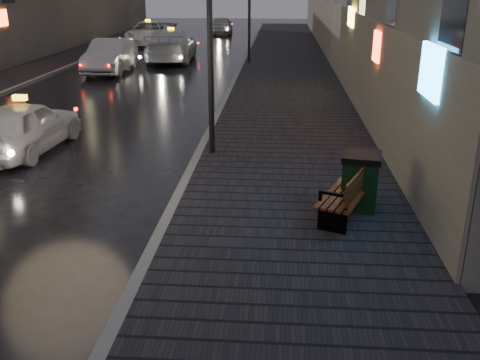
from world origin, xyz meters
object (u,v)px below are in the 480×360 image
object	(u,v)px
bench	(350,192)
car_left_mid	(111,56)
taxi_far	(149,33)
trash_bin	(360,181)
taxi_mid	(172,46)
car_far	(222,25)
taxi_near	(24,126)
lamp_near	(210,16)

from	to	relation	value
bench	car_left_mid	xyz separation A→B (m)	(-9.66, 16.89, 0.17)
car_left_mid	taxi_far	world-z (taller)	taxi_far
bench	car_left_mid	bearing A→B (deg)	142.51
trash_bin	car_left_mid	world-z (taller)	car_left_mid
taxi_mid	car_far	distance (m)	16.31
bench	car_far	bearing A→B (deg)	122.45
bench	car_left_mid	distance (m)	19.46
taxi_far	car_far	distance (m)	9.15
taxi_near	car_left_mid	distance (m)	13.12
car_left_mid	taxi_mid	xyz separation A→B (m)	(2.24, 4.02, 0.06)
trash_bin	taxi_far	size ratio (longest dim) A/B	0.19
bench	trash_bin	bearing A→B (deg)	84.36
lamp_near	taxi_near	distance (m)	5.70
bench	taxi_far	bearing A→B (deg)	132.89
lamp_near	car_far	world-z (taller)	lamp_near
trash_bin	car_far	distance (m)	37.35
car_left_mid	taxi_far	distance (m)	12.27
trash_bin	bench	bearing A→B (deg)	-108.23
trash_bin	taxi_far	xyz separation A→B (m)	(-10.90, 28.70, 0.10)
taxi_mid	car_left_mid	bearing A→B (deg)	57.51
trash_bin	taxi_near	distance (m)	8.90
lamp_near	taxi_mid	distance (m)	17.95
bench	trash_bin	world-z (taller)	trash_bin
bench	taxi_near	distance (m)	8.87
lamp_near	trash_bin	distance (m)	5.40
car_left_mid	taxi_mid	size ratio (longest dim) A/B	0.82
bench	trash_bin	size ratio (longest dim) A/B	1.82
taxi_mid	trash_bin	bearing A→B (deg)	107.08
trash_bin	car_left_mid	distance (m)	19.21
lamp_near	car_left_mid	xyz separation A→B (m)	(-6.64, 13.18, -2.70)
lamp_near	bench	distance (m)	5.58
lamp_near	taxi_near	xyz separation A→B (m)	(-4.96, 0.16, -2.80)
lamp_near	car_far	size ratio (longest dim) A/B	1.22
taxi_mid	taxi_far	world-z (taller)	taxi_mid
trash_bin	car_far	size ratio (longest dim) A/B	0.25
car_left_mid	taxi_mid	distance (m)	4.60
lamp_near	bench	size ratio (longest dim) A/B	2.69
car_left_mid	taxi_mid	bearing A→B (deg)	59.09
trash_bin	taxi_mid	xyz separation A→B (m)	(-7.64, 20.50, 0.16)
trash_bin	taxi_near	world-z (taller)	taxi_near
taxi_near	taxi_far	bearing A→B (deg)	-80.15
car_left_mid	taxi_far	bearing A→B (deg)	92.97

